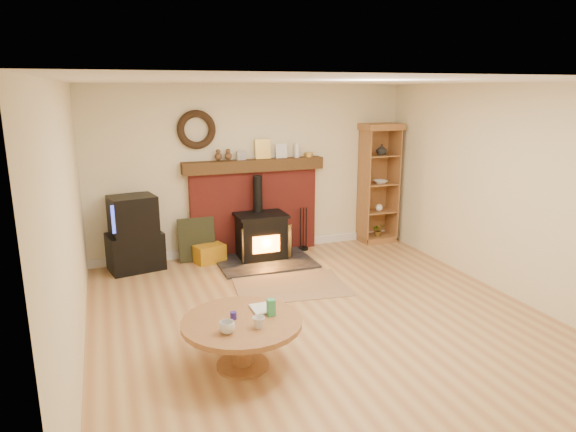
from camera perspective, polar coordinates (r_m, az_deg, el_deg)
name	(u,v)px	position (r m, az deg, el deg)	size (l,w,h in m)	color
ground	(322,321)	(5.89, 3.83, -11.52)	(5.50, 5.50, 0.00)	#A77145
room_shell	(320,168)	(5.46, 3.54, 5.36)	(5.02, 5.52, 2.61)	beige
chimney_breast	(254,203)	(8.02, -3.76, 1.49)	(2.20, 0.22, 1.78)	maroon
wood_stove	(262,238)	(7.76, -2.93, -2.43)	(1.40, 1.00, 1.27)	black
area_rug	(291,286)	(6.80, 0.29, -7.82)	(1.44, 0.99, 0.01)	brown
tv_unit	(134,235)	(7.60, -16.71, -2.01)	(0.82, 0.65, 1.08)	black
curio_cabinet	(378,184)	(8.70, 9.95, 3.57)	(0.64, 0.46, 1.98)	brown
firelog_box	(210,254)	(7.76, -8.68, -4.17)	(0.43, 0.27, 0.27)	#C1C70B
leaning_painting	(197,240)	(7.82, -10.10, -2.59)	(0.55, 0.03, 0.66)	black
fire_tools	(303,242)	(8.27, 1.71, -2.88)	(0.16, 0.16, 0.70)	black
coffee_table	(242,329)	(4.84, -5.12, -12.40)	(1.12, 1.12, 0.63)	brown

